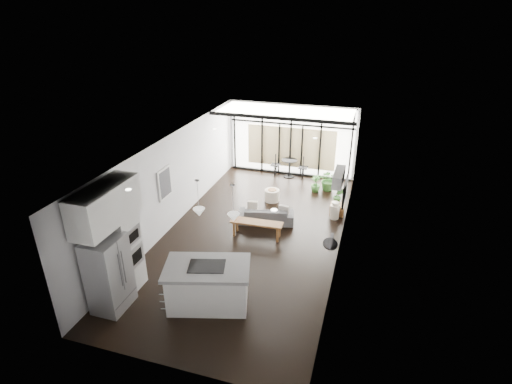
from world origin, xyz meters
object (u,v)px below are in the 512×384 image
Objects in this scene: fridge at (109,274)px; milk_can at (335,210)px; console_bench at (257,229)px; pouf at (272,195)px; island at (208,285)px; sofa at (266,212)px; tv at (345,191)px.

milk_can is (4.22, 5.55, -0.58)m from fridge.
pouf is at bearing 91.95° from console_bench.
pouf is at bearing 74.27° from island.
island is 5.52m from pouf.
sofa reaches higher than pouf.
tv is at bearing -67.23° from milk_can.
island is at bearing -90.04° from pouf.
pouf is at bearing 72.11° from fridge.
sofa is at bearing -157.08° from milk_can.
console_bench is (0.19, 3.09, -0.26)m from island.
island is at bearing -121.18° from tv.
fridge is at bearing -107.89° from pouf.
fridge is at bearing -122.39° from console_bench.
fridge is (-2.00, -0.69, 0.37)m from island.
fridge is 1.58× the size of tv.
fridge is at bearing 51.74° from sofa.
tv reaches higher than pouf.
sofa reaches higher than milk_can.
tv is (0.29, -0.70, 1.01)m from milk_can.
island is 4.02m from sofa.
island is 4.92m from tv.
fridge is 5.22m from sofa.
fridge is at bearing -176.58° from island.
tv reaches higher than sofa.
sofa is 2.50m from tv.
fridge is 3.03× the size of milk_can.
console_bench is at bearing -139.03° from milk_can.
sofa is (2.21, 4.70, -0.54)m from fridge.
sofa is (0.21, 4.01, -0.17)m from island.
milk_can is at bearing 38.59° from console_bench.
sofa is at bearing 64.80° from fridge.
pouf is at bearing 151.72° from tv.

